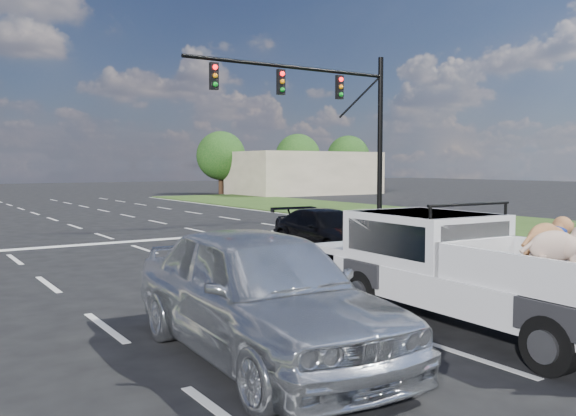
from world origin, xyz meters
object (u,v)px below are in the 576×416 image
pickup_truck (470,269)px  black_coupe (328,232)px  traffic_signal (335,109)px  silver_sedan (261,292)px

pickup_truck → black_coupe: (2.79, 7.30, -0.27)m
pickup_truck → black_coupe: size_ratio=1.20×
traffic_signal → silver_sedan: bearing=-130.7°
traffic_signal → silver_sedan: traffic_signal is taller
traffic_signal → silver_sedan: 17.60m
pickup_truck → silver_sedan: (-3.40, 0.46, -0.04)m
silver_sedan → pickup_truck: bearing=-4.6°
traffic_signal → black_coupe: 8.94m
traffic_signal → black_coupe: bearing=-129.0°
traffic_signal → pickup_truck: traffic_signal is taller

